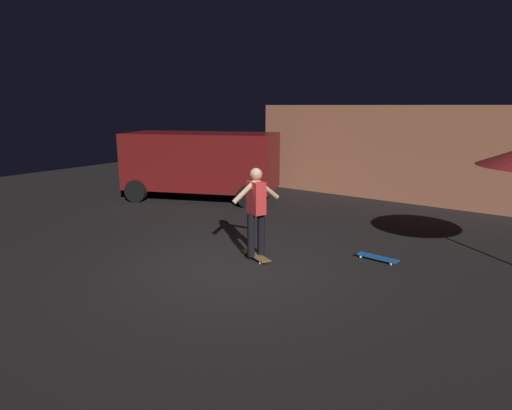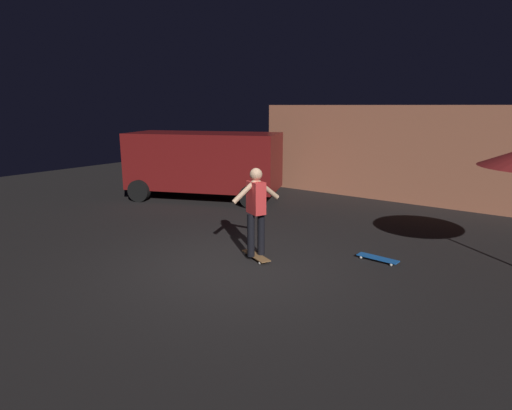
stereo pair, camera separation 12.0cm
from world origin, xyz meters
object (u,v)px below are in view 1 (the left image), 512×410
at_px(skateboard_ridden, 256,256).
at_px(skater, 256,206).
at_px(skateboard_spare, 377,258).
at_px(parked_van, 201,161).

distance_m(skateboard_ridden, skater, 0.98).
relative_size(skateboard_spare, skater, 0.47).
distance_m(skateboard_spare, skater, 2.49).
bearing_deg(skater, parked_van, 142.79).
relative_size(parked_van, skater, 2.98).
height_order(skateboard_ridden, skateboard_spare, same).
distance_m(parked_van, skateboard_ridden, 5.87).
xyz_separation_m(parked_van, skateboard_ridden, (4.59, -3.49, -1.11)).
relative_size(skateboard_ridden, skater, 0.47).
relative_size(parked_van, skateboard_spare, 6.28).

